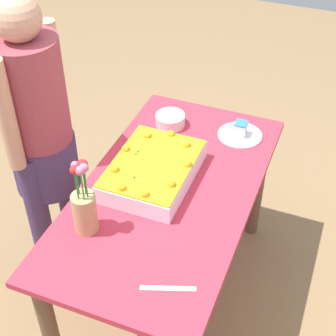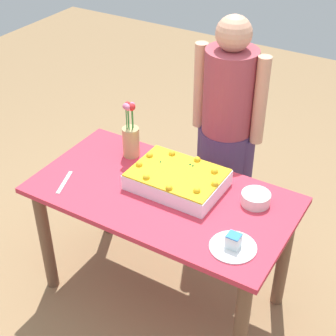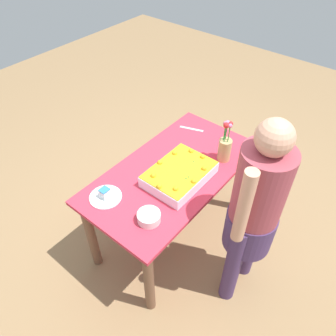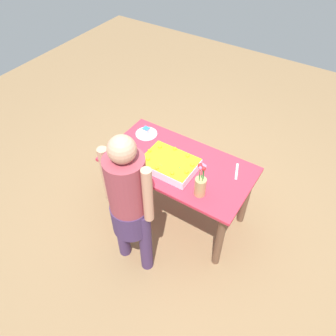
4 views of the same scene
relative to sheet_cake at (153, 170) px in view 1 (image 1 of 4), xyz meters
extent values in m
plane|color=#8F6F4A|center=(-0.04, -0.09, -0.79)|extent=(8.00, 8.00, 0.00)
cube|color=#CF3044|center=(-0.04, -0.09, -0.06)|extent=(1.36, 0.72, 0.03)
cylinder|color=brown|center=(0.56, -0.37, -0.43)|extent=(0.07, 0.07, 0.71)
cylinder|color=brown|center=(-0.64, 0.20, -0.43)|extent=(0.07, 0.07, 0.71)
cylinder|color=brown|center=(0.56, 0.20, -0.43)|extent=(0.07, 0.07, 0.71)
cube|color=white|center=(0.00, 0.00, -0.01)|extent=(0.47, 0.34, 0.08)
cube|color=gold|center=(0.00, 0.00, 0.04)|extent=(0.46, 0.33, 0.01)
sphere|color=gold|center=(0.21, 0.00, 0.05)|extent=(0.04, 0.04, 0.04)
sphere|color=gold|center=(0.16, 0.09, 0.05)|extent=(0.04, 0.04, 0.04)
sphere|color=gold|center=(0.04, 0.15, 0.05)|extent=(0.04, 0.04, 0.04)
sphere|color=gold|center=(-0.11, 0.13, 0.05)|extent=(0.04, 0.04, 0.04)
sphere|color=gold|center=(-0.20, 0.05, 0.05)|extent=(0.04, 0.04, 0.04)
sphere|color=gold|center=(-0.20, -0.05, 0.05)|extent=(0.04, 0.04, 0.04)
sphere|color=gold|center=(-0.11, -0.13, 0.05)|extent=(0.04, 0.04, 0.04)
sphere|color=gold|center=(0.04, -0.15, 0.05)|extent=(0.04, 0.04, 0.04)
sphere|color=gold|center=(0.16, -0.10, 0.05)|extent=(0.04, 0.04, 0.04)
cone|color=#2D8438|center=(0.04, 0.09, 0.05)|extent=(0.02, 0.02, 0.02)
cone|color=#2D8438|center=(0.02, 0.09, 0.05)|extent=(0.02, 0.02, 0.02)
cone|color=#2D8438|center=(-0.12, 0.03, 0.05)|extent=(0.02, 0.02, 0.02)
cylinder|color=white|center=(0.45, -0.27, -0.04)|extent=(0.22, 0.22, 0.01)
cube|color=white|center=(0.45, -0.27, -0.01)|extent=(0.06, 0.06, 0.06)
cube|color=#307CC6|center=(0.45, -0.27, 0.03)|extent=(0.06, 0.06, 0.01)
cube|color=silver|center=(-0.53, -0.28, -0.05)|extent=(0.09, 0.19, 0.00)
cylinder|color=tan|center=(-0.37, 0.13, 0.04)|extent=(0.09, 0.09, 0.17)
cylinder|color=#2D8438|center=(-0.36, 0.12, 0.20)|extent=(0.01, 0.01, 0.14)
sphere|color=red|center=(-0.36, 0.12, 0.27)|extent=(0.04, 0.04, 0.04)
cylinder|color=#2D8438|center=(-0.37, 0.14, 0.20)|extent=(0.01, 0.01, 0.14)
sphere|color=#DB6494|center=(-0.37, 0.14, 0.27)|extent=(0.03, 0.03, 0.03)
cylinder|color=#2D8438|center=(-0.39, 0.13, 0.20)|extent=(0.01, 0.01, 0.14)
sphere|color=red|center=(-0.39, 0.13, 0.27)|extent=(0.03, 0.03, 0.03)
cylinder|color=#2D8438|center=(-0.39, 0.11, 0.20)|extent=(0.01, 0.01, 0.14)
sphere|color=#D56A8F|center=(-0.39, 0.11, 0.27)|extent=(0.04, 0.04, 0.04)
cylinder|color=#2D8438|center=(-0.37, 0.11, 0.20)|extent=(0.01, 0.01, 0.14)
sphere|color=#D96D91|center=(-0.37, 0.11, 0.27)|extent=(0.04, 0.04, 0.04)
cylinder|color=silver|center=(0.41, 0.08, -0.02)|extent=(0.15, 0.15, 0.06)
cylinder|color=#47305B|center=(-0.12, 0.57, -0.40)|extent=(0.11, 0.11, 0.78)
cylinder|color=#47305B|center=(0.14, 0.57, -0.40)|extent=(0.11, 0.11, 0.78)
cylinder|color=#47305B|center=(0.01, 0.57, -0.13)|extent=(0.32, 0.31, 0.28)
cylinder|color=#9E3E4A|center=(0.01, 0.57, 0.25)|extent=(0.30, 0.30, 0.52)
sphere|color=tan|center=(0.01, 0.57, 0.60)|extent=(0.20, 0.20, 0.20)
cylinder|color=tan|center=(-0.18, 0.57, 0.25)|extent=(0.08, 0.08, 0.52)
cylinder|color=tan|center=(0.20, 0.57, 0.25)|extent=(0.08, 0.08, 0.52)
camera|label=1|loc=(-1.56, -0.69, 1.44)|focal=55.00mm
camera|label=2|loc=(1.07, -1.87, 1.56)|focal=55.00mm
camera|label=3|loc=(1.31, 0.97, 1.57)|focal=35.00mm
camera|label=4|loc=(-1.10, 1.74, 2.03)|focal=35.00mm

